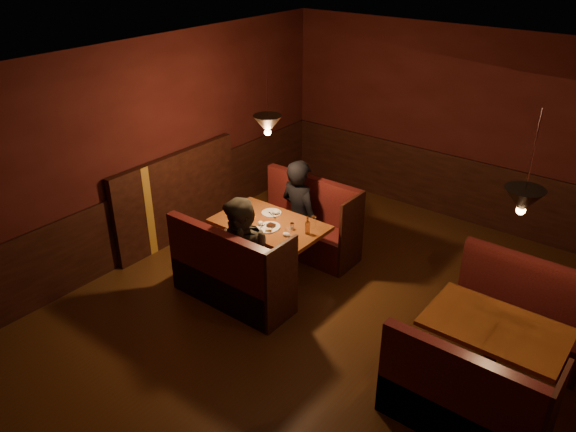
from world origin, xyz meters
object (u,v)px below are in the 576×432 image
Objects in this scene: second_table at (493,341)px; main_bench_far at (308,229)px; diner_a at (299,196)px; diner_b at (242,240)px; second_bench_near at (461,407)px; main_bench_near at (229,279)px; second_bench_far at (518,320)px; main_table at (270,235)px.

main_bench_far is at bearing 160.61° from second_table.
diner_a reaches higher than diner_b.
second_table is at bearing -19.39° from main_bench_far.
diner_b reaches higher than second_bench_near.
main_bench_near reaches higher than second_bench_near.
second_table is 2.91m from diner_b.
main_bench_near is at bearing 102.64° from diner_a.
second_table is 0.90× the size of second_bench_near.
main_bench_near is 3.28m from second_bench_far.
second_bench_near is 2.97m from diner_b.
main_table is 3.18m from second_bench_near.
second_bench_near is (0.03, -0.78, -0.22)m from second_table.
main_bench_far is 1.00× the size of main_bench_near.
second_bench_far is 0.83× the size of diner_a.
second_table is (2.96, 0.56, 0.21)m from main_bench_near.
diner_a is at bearing 177.11° from second_bench_far.
diner_b reaches higher than main_bench_far.
main_bench_near is (0.02, -0.80, -0.25)m from main_table.
second_table is 0.81m from second_bench_far.
diner_b is at bearing 106.71° from diner_a.
second_bench_far is at bearing 10.12° from main_table.
main_bench_far is 1.60m from main_bench_near.
second_table is at bearing 92.20° from second_bench_near.
second_bench_far is at bearing 24.16° from main_bench_near.
main_bench_near is at bearing -122.54° from diner_b.
diner_a is (-3.03, 0.93, 0.32)m from second_table.
second_table is 3.19m from diner_a.
main_bench_far is 0.90× the size of diner_a.
main_table is 1.09× the size of second_table.
main_table is at bearing 161.28° from second_bench_near.
diner_b is (-2.87, -0.40, 0.30)m from second_table.
diner_b is at bearing -157.83° from second_bench_far.
second_bench_near reaches higher than second_table.
diner_a reaches higher than second_table.
main_bench_far reaches higher than second_bench_far.
main_bench_near is at bearing -88.83° from main_table.
diner_b is (0.10, -0.65, 0.26)m from main_table.
main_table is 0.98× the size of second_bench_far.
diner_b reaches higher than main_bench_near.
main_bench_far is (0.02, 0.80, -0.25)m from main_table.
main_bench_far is 0.92× the size of diner_b.
diner_a is at bearing -124.22° from main_bench_far.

